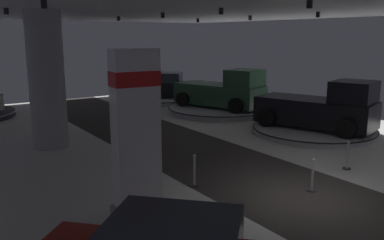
{
  "coord_description": "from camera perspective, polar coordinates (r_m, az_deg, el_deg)",
  "views": [
    {
      "loc": [
        -8.79,
        -7.24,
        4.54
      ],
      "look_at": [
        -0.29,
        5.25,
        1.4
      ],
      "focal_mm": 38.5,
      "sensor_mm": 36.0,
      "label": 1
    }
  ],
  "objects": [
    {
      "name": "pickup_truck_far_right",
      "position": [
        24.25,
        4.44,
        3.94
      ],
      "size": [
        3.93,
        5.69,
        2.3
      ],
      "color": "#2D5638",
      "rests_on": "display_platform_far_right"
    },
    {
      "name": "stanchion_c",
      "position": [
        15.12,
        20.73,
        -5.04
      ],
      "size": [
        0.28,
        0.28,
        1.01
      ],
      "color": "#333338",
      "rests_on": "ground"
    },
    {
      "name": "display_platform_far_right",
      "position": [
        24.6,
        3.78,
        1.51
      ],
      "size": [
        6.07,
        6.07,
        0.33
      ],
      "color": "#B7B7BC",
      "rests_on": "ground"
    },
    {
      "name": "stanchion_a",
      "position": [
        12.73,
        16.33,
        -7.87
      ],
      "size": [
        0.28,
        0.28,
        1.01
      ],
      "color": "#333338",
      "rests_on": "ground"
    },
    {
      "name": "pickup_truck_mid_right",
      "position": [
        19.8,
        17.52,
        1.52
      ],
      "size": [
        3.89,
        5.69,
        2.3
      ],
      "color": "black",
      "rests_on": "display_platform_mid_right"
    },
    {
      "name": "column_left",
      "position": [
        17.56,
        -19.48,
        5.23
      ],
      "size": [
        1.41,
        1.41,
        5.5
      ],
      "color": "#ADADB2",
      "rests_on": "ground"
    },
    {
      "name": "display_platform_deep_right",
      "position": [
        28.64,
        -3.7,
        2.92
      ],
      "size": [
        4.49,
        4.49,
        0.28
      ],
      "color": "silver",
      "rests_on": "ground"
    },
    {
      "name": "display_car_deep_right",
      "position": [
        28.51,
        -3.66,
        4.68
      ],
      "size": [
        4.31,
        4.17,
        1.71
      ],
      "color": "black",
      "rests_on": "display_platform_deep_right"
    },
    {
      "name": "display_platform_mid_right",
      "position": [
        20.12,
        16.48,
        -1.34
      ],
      "size": [
        5.68,
        5.68,
        0.28
      ],
      "color": "#B7B7BC",
      "rests_on": "ground"
    },
    {
      "name": "visitor_walking_near",
      "position": [
        18.83,
        -5.66,
        0.56
      ],
      "size": [
        0.32,
        0.32,
        1.59
      ],
      "color": "black",
      "rests_on": "ground"
    },
    {
      "name": "stanchion_b",
      "position": [
        12.62,
        0.32,
        -7.55
      ],
      "size": [
        0.28,
        0.28,
        1.01
      ],
      "color": "#333338",
      "rests_on": "ground"
    },
    {
      "name": "ground",
      "position": [
        12.27,
        15.33,
        -10.54
      ],
      "size": [
        24.0,
        44.0,
        0.06
      ],
      "color": "silver"
    },
    {
      "name": "brand_sign_pylon",
      "position": [
        10.08,
        -7.75,
        -1.89
      ],
      "size": [
        1.31,
        0.75,
        4.23
      ],
      "color": "slate",
      "rests_on": "ground"
    }
  ]
}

